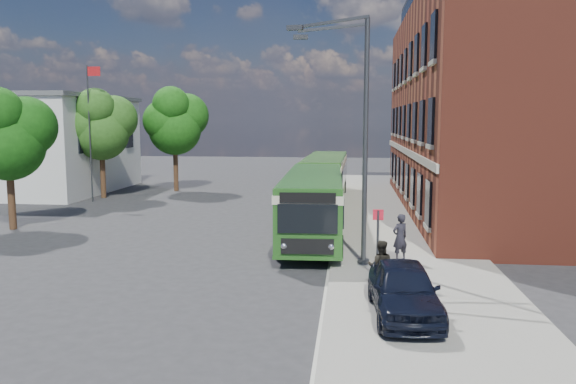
# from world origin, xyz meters

# --- Properties ---
(ground) EXTENTS (120.00, 120.00, 0.00)m
(ground) POSITION_xyz_m (0.00, 0.00, 0.00)
(ground) COLOR #29292C
(ground) RESTS_ON ground
(pavement) EXTENTS (6.00, 48.00, 0.15)m
(pavement) POSITION_xyz_m (7.00, 8.00, 0.07)
(pavement) COLOR gray
(pavement) RESTS_ON ground
(kerb_line) EXTENTS (0.12, 48.00, 0.01)m
(kerb_line) POSITION_xyz_m (3.95, 8.00, 0.01)
(kerb_line) COLOR beige
(kerb_line) RESTS_ON ground
(brick_office) EXTENTS (12.10, 26.00, 14.20)m
(brick_office) POSITION_xyz_m (14.00, 12.00, 6.97)
(brick_office) COLOR maroon
(brick_office) RESTS_ON ground
(white_building) EXTENTS (9.40, 13.40, 7.30)m
(white_building) POSITION_xyz_m (-18.00, 18.00, 3.66)
(white_building) COLOR silver
(white_building) RESTS_ON ground
(flagpole) EXTENTS (0.95, 0.10, 9.00)m
(flagpole) POSITION_xyz_m (-12.45, 13.00, 4.94)
(flagpole) COLOR #35373A
(flagpole) RESTS_ON ground
(street_lamp) EXTENTS (2.96, 2.38, 9.00)m
(street_lamp) POSITION_xyz_m (4.84, -2.00, 4.79)
(street_lamp) COLOR #35373A
(street_lamp) RESTS_ON ground
(bus_stop_sign) EXTENTS (0.35, 0.08, 2.52)m
(bus_stop_sign) POSITION_xyz_m (5.60, -4.20, 1.51)
(bus_stop_sign) COLOR #35373A
(bus_stop_sign) RESTS_ON ground
(bus_front) EXTENTS (2.93, 12.01, 3.02)m
(bus_front) POSITION_xyz_m (3.01, 2.92, 1.83)
(bus_front) COLOR #23551B
(bus_front) RESTS_ON ground
(bus_rear) EXTENTS (2.82, 12.36, 3.02)m
(bus_rear) POSITION_xyz_m (3.00, 15.40, 1.83)
(bus_rear) COLOR #305E21
(bus_rear) RESTS_ON ground
(parked_car) EXTENTS (1.97, 4.40, 1.47)m
(parked_car) POSITION_xyz_m (6.16, -7.57, 0.88)
(parked_car) COLOR black
(parked_car) RESTS_ON pavement
(pedestrian_a) EXTENTS (0.78, 0.71, 1.80)m
(pedestrian_a) POSITION_xyz_m (6.57, -1.50, 1.05)
(pedestrian_a) COLOR black
(pedestrian_a) RESTS_ON pavement
(pedestrian_b) EXTENTS (0.84, 0.68, 1.62)m
(pedestrian_b) POSITION_xyz_m (5.64, -5.50, 0.96)
(pedestrian_b) COLOR black
(pedestrian_b) RESTS_ON pavement
(tree_left) EXTENTS (4.16, 3.96, 7.03)m
(tree_left) POSITION_xyz_m (-12.08, 3.40, 4.76)
(tree_left) COLOR #3C2716
(tree_left) RESTS_ON ground
(tree_mid) EXTENTS (4.51, 4.28, 7.61)m
(tree_mid) POSITION_xyz_m (-12.56, 14.93, 5.16)
(tree_mid) COLOR #3C2716
(tree_mid) RESTS_ON ground
(tree_right) EXTENTS (4.71, 4.48, 7.95)m
(tree_right) POSITION_xyz_m (-8.65, 19.25, 5.40)
(tree_right) COLOR #3C2716
(tree_right) RESTS_ON ground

